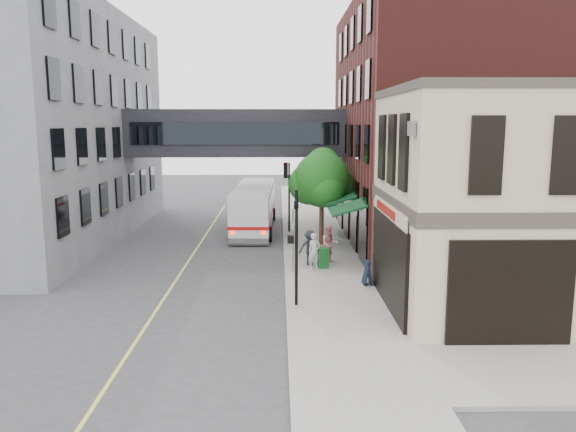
{
  "coord_description": "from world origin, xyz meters",
  "views": [
    {
      "loc": [
        -0.27,
        -18.92,
        7.1
      ],
      "look_at": [
        0.1,
        3.51,
        3.4
      ],
      "focal_mm": 35.0,
      "sensor_mm": 36.0,
      "label": 1
    }
  ],
  "objects_px": {
    "bus": "(254,206)",
    "pedestrian_c": "(310,248)",
    "pedestrian_a": "(314,251)",
    "pedestrian_b": "(329,244)",
    "sandwich_board": "(368,273)",
    "newspaper_box": "(323,258)"
  },
  "relations": [
    {
      "from": "bus",
      "to": "pedestrian_c",
      "type": "xyz_separation_m",
      "value": [
        3.21,
        -10.23,
        -0.63
      ]
    },
    {
      "from": "pedestrian_a",
      "to": "pedestrian_b",
      "type": "height_order",
      "value": "pedestrian_b"
    },
    {
      "from": "pedestrian_a",
      "to": "pedestrian_b",
      "type": "distance_m",
      "value": 1.41
    },
    {
      "from": "pedestrian_c",
      "to": "newspaper_box",
      "type": "distance_m",
      "value": 0.89
    },
    {
      "from": "pedestrian_a",
      "to": "sandwich_board",
      "type": "height_order",
      "value": "pedestrian_a"
    },
    {
      "from": "bus",
      "to": "sandwich_board",
      "type": "xyz_separation_m",
      "value": [
        5.54,
        -13.74,
        -0.97
      ]
    },
    {
      "from": "bus",
      "to": "pedestrian_b",
      "type": "bearing_deg",
      "value": -66.64
    },
    {
      "from": "bus",
      "to": "sandwich_board",
      "type": "bearing_deg",
      "value": -68.05
    },
    {
      "from": "pedestrian_c",
      "to": "sandwich_board",
      "type": "xyz_separation_m",
      "value": [
        2.33,
        -3.51,
        -0.34
      ]
    },
    {
      "from": "bus",
      "to": "pedestrian_b",
      "type": "height_order",
      "value": "bus"
    },
    {
      "from": "pedestrian_b",
      "to": "newspaper_box",
      "type": "xyz_separation_m",
      "value": [
        -0.42,
        -1.01,
        -0.47
      ]
    },
    {
      "from": "bus",
      "to": "newspaper_box",
      "type": "xyz_separation_m",
      "value": [
        3.8,
        -10.78,
        -1.01
      ]
    },
    {
      "from": "pedestrian_c",
      "to": "sandwich_board",
      "type": "relative_size",
      "value": 1.64
    },
    {
      "from": "pedestrian_a",
      "to": "pedestrian_c",
      "type": "bearing_deg",
      "value": 86.28
    },
    {
      "from": "pedestrian_b",
      "to": "pedestrian_c",
      "type": "distance_m",
      "value": 1.12
    },
    {
      "from": "pedestrian_a",
      "to": "sandwich_board",
      "type": "relative_size",
      "value": 1.62
    },
    {
      "from": "bus",
      "to": "pedestrian_c",
      "type": "height_order",
      "value": "bus"
    },
    {
      "from": "pedestrian_a",
      "to": "newspaper_box",
      "type": "xyz_separation_m",
      "value": [
        0.41,
        0.12,
        -0.37
      ]
    },
    {
      "from": "pedestrian_c",
      "to": "pedestrian_a",
      "type": "bearing_deg",
      "value": -78.22
    },
    {
      "from": "pedestrian_b",
      "to": "sandwich_board",
      "type": "bearing_deg",
      "value": -82.9
    },
    {
      "from": "bus",
      "to": "newspaper_box",
      "type": "bearing_deg",
      "value": -70.59
    },
    {
      "from": "pedestrian_a",
      "to": "pedestrian_c",
      "type": "xyz_separation_m",
      "value": [
        -0.18,
        0.68,
        0.01
      ]
    }
  ]
}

